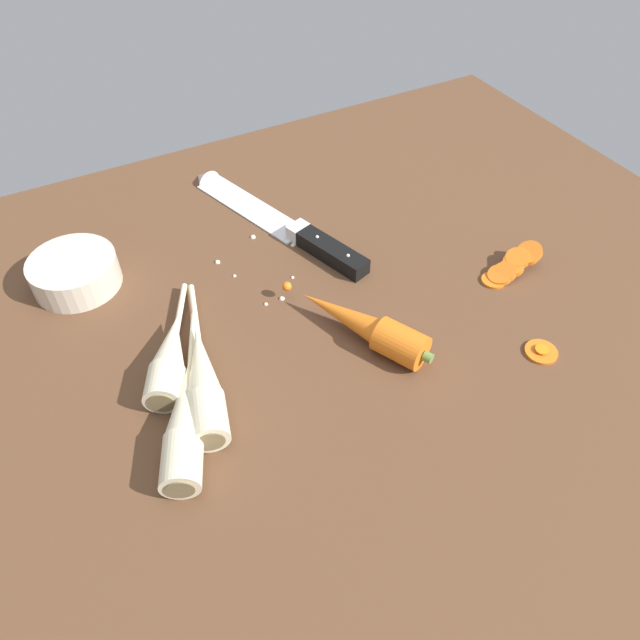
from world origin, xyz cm
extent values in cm
cube|color=brown|center=(0.00, 0.00, -2.00)|extent=(120.00, 90.00, 4.00)
cube|color=silver|center=(2.51, 24.28, 0.25)|extent=(10.27, 20.39, 0.50)
cone|color=silver|center=(-0.89, 34.95, 0.25)|extent=(4.68, 4.06, 3.96)
cube|color=silver|center=(5.56, 14.76, 1.10)|extent=(3.41, 2.80, 2.20)
cube|color=black|center=(7.53, 8.57, 1.10)|extent=(6.01, 11.33, 2.20)
sphere|color=silver|center=(6.68, 11.23, 2.20)|extent=(0.50, 0.50, 0.50)
sphere|color=silver|center=(8.38, 5.90, 2.20)|extent=(0.50, 0.50, 0.50)
cylinder|color=orange|center=(5.98, -10.06, 2.10)|extent=(6.29, 6.99, 4.20)
cone|color=orange|center=(2.96, -3.89, 2.10)|extent=(9.63, 14.09, 3.99)
sphere|color=orange|center=(-1.15, 4.50, 2.10)|extent=(1.20, 1.20, 1.20)
cylinder|color=#5B7F3D|center=(7.50, -13.17, 2.10)|extent=(1.52, 1.43, 1.20)
cylinder|color=beige|center=(-16.72, -9.20, 2.00)|extent=(5.30, 6.43, 4.00)
cone|color=beige|center=(-14.74, -1.70, 2.00)|extent=(6.21, 10.58, 3.80)
cylinder|color=beige|center=(-12.71, 5.99, 1.10)|extent=(3.42, 10.57, 0.70)
cylinder|color=brown|center=(-17.44, -11.90, 2.00)|extent=(2.78, 1.01, 2.80)
cylinder|color=beige|center=(-20.77, -12.83, 2.00)|extent=(5.82, 6.63, 4.00)
cone|color=beige|center=(-17.80, -5.77, 2.00)|extent=(7.30, 10.51, 3.80)
cylinder|color=beige|center=(-14.76, 1.47, 1.10)|extent=(4.75, 10.05, 0.70)
cylinder|color=brown|center=(-21.83, -15.37, 2.00)|extent=(2.70, 1.36, 2.80)
cylinder|color=beige|center=(-19.32, -3.13, 2.00)|extent=(5.53, 5.71, 4.00)
cone|color=beige|center=(-16.63, 2.36, 2.00)|extent=(6.86, 8.69, 3.80)
cylinder|color=beige|center=(-13.87, 7.97, 1.10)|extent=(4.36, 7.90, 0.70)
cylinder|color=brown|center=(-20.29, -5.10, 2.00)|extent=(2.65, 1.50, 2.80)
cylinder|color=orange|center=(23.74, -5.24, 0.35)|extent=(3.10, 3.10, 0.70)
cylinder|color=orange|center=(24.79, -5.19, 0.60)|extent=(3.25, 3.18, 1.68)
cylinder|color=orange|center=(25.41, -5.24, 0.84)|extent=(3.06, 3.00, 1.83)
cylinder|color=orange|center=(26.77, -5.07, 1.08)|extent=(3.08, 3.00, 1.52)
cylinder|color=orange|center=(27.54, -4.58, 1.33)|extent=(3.02, 2.94, 1.48)
cylinder|color=orange|center=(28.15, -4.44, 1.57)|extent=(3.30, 3.23, 1.62)
cylinder|color=orange|center=(29.41, -4.70, 1.82)|extent=(3.25, 3.18, 1.72)
cylinder|color=orange|center=(29.87, -4.60, 2.06)|extent=(3.25, 3.23, 2.04)
cylinder|color=orange|center=(20.66, -17.47, 0.35)|extent=(3.77, 3.77, 0.70)
cylinder|color=orange|center=(20.66, -17.47, 0.62)|extent=(1.58, 1.58, 0.16)
cylinder|color=beige|center=(-23.66, 19.67, 2.00)|extent=(11.00, 11.00, 4.00)
cylinder|color=#ABA392|center=(-23.66, 19.67, 2.48)|extent=(8.80, 8.80, 2.80)
sphere|color=beige|center=(-1.80, 4.78, 0.35)|extent=(0.70, 0.70, 0.70)
sphere|color=beige|center=(-5.41, 11.58, 0.24)|extent=(0.48, 0.48, 0.48)
sphere|color=beige|center=(0.17, 7.09, 0.24)|extent=(0.48, 0.48, 0.48)
sphere|color=beige|center=(-6.35, 15.20, 0.36)|extent=(0.71, 0.71, 0.71)
sphere|color=beige|center=(0.19, 17.88, 0.38)|extent=(0.76, 0.76, 0.76)
sphere|color=beige|center=(8.02, 14.96, 0.45)|extent=(0.89, 0.89, 0.89)
sphere|color=beige|center=(1.15, 7.71, 0.23)|extent=(0.47, 0.47, 0.47)
sphere|color=beige|center=(4.89, 15.01, 0.30)|extent=(0.60, 0.60, 0.60)
sphere|color=beige|center=(4.15, 13.61, 0.32)|extent=(0.64, 0.64, 0.64)
sphere|color=beige|center=(-3.99, 4.83, 0.26)|extent=(0.51, 0.51, 0.51)
sphere|color=beige|center=(10.18, 6.43, 0.22)|extent=(0.44, 0.44, 0.44)
camera|label=1|loc=(-23.25, -45.25, 52.60)|focal=33.70mm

